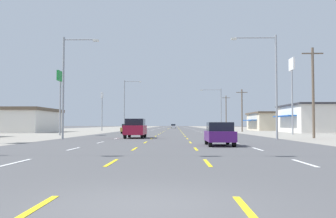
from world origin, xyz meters
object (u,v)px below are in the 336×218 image
object	(u,v)px
sedan_far_right_mid	(221,129)
pole_sign_right_row_1	(292,77)
streetlight_right_row_1	(219,106)
suv_inner_left_near	(135,128)
streetlight_right_row_0	(272,78)
streetlight_left_row_1	(126,102)
sedan_far_left_midfar	(128,129)
pole_sign_left_row_1	(60,86)
streetlight_left_row_0	(67,81)
hatchback_center_turn_far	(173,126)
hatchback_inner_right_nearest	(219,134)
pole_sign_left_row_2	(102,103)

from	to	relation	value
sedan_far_right_mid	pole_sign_right_row_1	bearing A→B (deg)	-12.23
pole_sign_right_row_1	streetlight_right_row_1	distance (m)	26.01
suv_inner_left_near	streetlight_right_row_0	xyz separation A→B (m)	(13.23, -2.89, 4.73)
sedan_far_right_mid	streetlight_left_row_1	distance (m)	28.85
sedan_far_left_midfar	pole_sign_left_row_1	world-z (taller)	pole_sign_left_row_1
pole_sign_left_row_1	pole_sign_right_row_1	distance (m)	31.71
streetlight_right_row_0	streetlight_left_row_1	distance (m)	46.01
sedan_far_left_midfar	streetlight_left_row_1	size ratio (longest dim) A/B	0.42
sedan_far_left_midfar	streetlight_left_row_0	xyz separation A→B (m)	(-3.02, -22.33, 4.84)
suv_inner_left_near	streetlight_right_row_0	distance (m)	14.34
streetlight_left_row_1	sedan_far_right_mid	bearing A→B (deg)	-53.04
suv_inner_left_near	streetlight_right_row_1	bearing A→B (deg)	71.24
hatchback_center_turn_far	streetlight_right_row_0	world-z (taller)	streetlight_right_row_0
hatchback_inner_right_nearest	streetlight_left_row_0	xyz separation A→B (m)	(-13.33, 10.39, 4.81)
hatchback_inner_right_nearest	pole_sign_left_row_2	bearing A→B (deg)	109.09
hatchback_inner_right_nearest	streetlight_right_row_1	bearing A→B (deg)	83.25
pole_sign_left_row_2	streetlight_left_row_1	size ratio (longest dim) A/B	0.77
sedan_far_left_midfar	streetlight_right_row_0	bearing A→B (deg)	-53.50
pole_sign_left_row_2	streetlight_right_row_0	xyz separation A→B (m)	(25.01, -43.91, -0.26)
hatchback_inner_right_nearest	pole_sign_left_row_2	size ratio (longest dim) A/B	0.47
hatchback_center_turn_far	pole_sign_left_row_1	distance (m)	89.99
pole_sign_left_row_2	streetlight_right_row_1	xyz separation A→B (m)	(24.95, -2.25, -0.76)
streetlight_right_row_1	sedan_far_left_midfar	bearing A→B (deg)	-130.44
streetlight_left_row_0	streetlight_left_row_1	bearing A→B (deg)	89.99
hatchback_center_turn_far	streetlight_left_row_1	size ratio (longest dim) A/B	0.36
hatchback_inner_right_nearest	pole_sign_right_row_1	xyz separation A→B (m)	(13.53, 27.27, 7.30)
sedan_far_right_mid	streetlight_right_row_0	size ratio (longest dim) A/B	0.45
streetlight_right_row_0	sedan_far_left_midfar	bearing A→B (deg)	126.50
streetlight_left_row_0	hatchback_inner_right_nearest	bearing A→B (deg)	-37.94
streetlight_left_row_0	streetlight_right_row_0	bearing A→B (deg)	0.00
suv_inner_left_near	streetlight_left_row_1	bearing A→B (deg)	99.25
sedan_far_right_mid	hatchback_center_turn_far	world-z (taller)	hatchback_center_turn_far
streetlight_right_row_0	hatchback_inner_right_nearest	bearing A→B (deg)	-120.87
pole_sign_right_row_1	sedan_far_right_mid	bearing A→B (deg)	167.77
hatchback_center_turn_far	streetlight_left_row_1	world-z (taller)	streetlight_left_row_1
pole_sign_left_row_1	streetlight_right_row_1	xyz separation A→B (m)	(23.91, 29.62, -1.11)
pole_sign_right_row_1	streetlight_right_row_1	world-z (taller)	pole_sign_right_row_1
hatchback_inner_right_nearest	streetlight_right_row_0	size ratio (longest dim) A/B	0.39
suv_inner_left_near	hatchback_center_turn_far	world-z (taller)	suv_inner_left_near
pole_sign_left_row_1	streetlight_left_row_0	bearing A→B (deg)	-69.82
pole_sign_left_row_1	streetlight_right_row_0	xyz separation A→B (m)	(23.97, -12.04, -0.61)
streetlight_left_row_0	streetlight_right_row_0	distance (m)	19.55
pole_sign_left_row_2	streetlight_left_row_1	xyz separation A→B (m)	(5.47, -2.25, 0.08)
hatchback_center_turn_far	streetlight_right_row_0	bearing A→B (deg)	-84.40
suv_inner_left_near	streetlight_left_row_0	distance (m)	8.32
suv_inner_left_near	pole_sign_right_row_1	bearing A→B (deg)	34.25
sedan_far_right_mid	streetlight_right_row_1	xyz separation A→B (m)	(2.43, 22.65, 4.50)
hatchback_center_turn_far	pole_sign_right_row_1	size ratio (longest dim) A/B	0.36
hatchback_center_turn_far	pole_sign_left_row_2	world-z (taller)	pole_sign_left_row_2
pole_sign_right_row_1	hatchback_center_turn_far	bearing A→B (deg)	101.59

